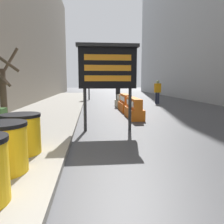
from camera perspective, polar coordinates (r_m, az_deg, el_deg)
name	(u,v)px	position (r m, az deg, el deg)	size (l,w,h in m)	color
bare_tree	(2,84)	(9.41, -26.76, 6.47)	(1.54, 1.42, 2.84)	#4C3D2D
barrel_drum_middle	(3,148)	(3.96, -26.59, -8.31)	(0.78, 0.78, 0.82)	yellow
barrel_drum_back	(22,134)	(4.83, -22.54, -5.25)	(0.78, 0.78, 0.82)	yellow
message_board	(108,68)	(7.02, -1.16, 11.48)	(1.94, 0.36, 2.75)	#28282B
jersey_barrier_orange_near	(134,109)	(9.70, 5.72, 0.75)	(0.57, 1.95, 0.89)	orange
jersey_barrier_orange_far	(125,104)	(12.05, 3.49, 2.23)	(0.56, 2.01, 0.92)	orange
jersey_barrier_cream	(120,101)	(14.03, 2.19, 2.85)	(0.57, 1.62, 0.82)	beige
traffic_cone_near	(119,101)	(14.33, 1.80, 2.82)	(0.37, 0.37, 0.67)	black
traffic_cone_mid	(133,110)	(9.78, 5.43, 0.43)	(0.37, 0.37, 0.67)	black
traffic_light_near_curb	(89,71)	(19.47, -6.11, 10.54)	(0.28, 0.45, 3.45)	#2D2D30
pedestrian_worker	(158,90)	(16.19, 11.80, 5.66)	(0.46, 0.29, 1.71)	#23283D
pedestrian_passerby	(118,92)	(14.32, 1.58, 5.35)	(0.35, 0.47, 1.62)	#514C42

